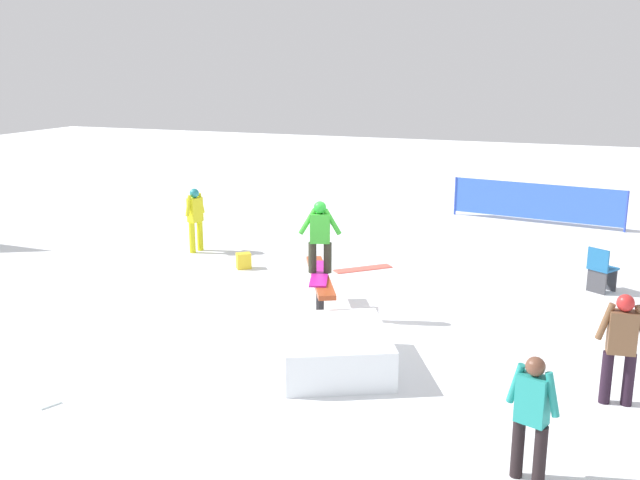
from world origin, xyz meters
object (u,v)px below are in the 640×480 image
object	(u,v)px
main_rider_on_rail	(320,240)
bystander_yellow	(195,216)
bystander_brown	(621,343)
folding_chair	(601,271)
bystander_teal	(532,412)
rail_feature	(320,281)
loose_snowboard_white	(27,389)
loose_snowboard_coral	(363,269)
backpack_on_snow	(244,261)

from	to	relation	value
main_rider_on_rail	bystander_yellow	world-z (taller)	main_rider_on_rail
bystander_brown	folding_chair	distance (m)	4.95
main_rider_on_rail	folding_chair	distance (m)	5.70
bystander_teal	rail_feature	bearing A→B (deg)	155.25
bystander_brown	bystander_yellow	distance (m)	10.22
loose_snowboard_white	bystander_teal	bearing A→B (deg)	-155.25
bystander_teal	loose_snowboard_coral	distance (m)	8.09
rail_feature	bystander_teal	size ratio (longest dim) A/B	1.59
bystander_brown	folding_chair	world-z (taller)	bystander_brown
rail_feature	bystander_yellow	distance (m)	5.38
bystander_teal	loose_snowboard_white	distance (m)	6.59
main_rider_on_rail	bystander_teal	distance (m)	5.42
loose_snowboard_white	folding_chair	distance (m)	10.32
rail_feature	loose_snowboard_white	size ratio (longest dim) A/B	1.53
bystander_brown	backpack_on_snow	size ratio (longest dim) A/B	4.38
bystander_yellow	loose_snowboard_white	world-z (taller)	bystander_yellow
loose_snowboard_coral	loose_snowboard_white	xyz separation A→B (m)	(-7.15, 2.53, 0.00)
bystander_yellow	backpack_on_snow	bearing A→B (deg)	75.05
bystander_brown	loose_snowboard_white	bearing A→B (deg)	-169.30
bystander_brown	backpack_on_snow	xyz separation A→B (m)	(3.92, 7.34, -0.66)
bystander_brown	bystander_yellow	size ratio (longest dim) A/B	1.00
loose_snowboard_white	backpack_on_snow	bearing A→B (deg)	-67.67
loose_snowboard_coral	bystander_brown	bearing A→B (deg)	93.05
rail_feature	main_rider_on_rail	world-z (taller)	main_rider_on_rail
loose_snowboard_white	backpack_on_snow	size ratio (longest dim) A/B	4.30
bystander_teal	backpack_on_snow	world-z (taller)	bystander_teal
bystander_brown	bystander_yellow	bearing A→B (deg)	144.87
loose_snowboard_white	backpack_on_snow	distance (m)	6.31
bystander_brown	main_rider_on_rail	bearing A→B (deg)	154.12
bystander_brown	bystander_yellow	world-z (taller)	bystander_yellow
folding_chair	loose_snowboard_coral	bearing A→B (deg)	34.19
loose_snowboard_white	backpack_on_snow	world-z (taller)	backpack_on_snow
bystander_teal	loose_snowboard_coral	size ratio (longest dim) A/B	1.09
bystander_brown	backpack_on_snow	world-z (taller)	bystander_brown
rail_feature	backpack_on_snow	bearing A→B (deg)	22.22
bystander_teal	bystander_yellow	bearing A→B (deg)	159.54
rail_feature	bystander_brown	size ratio (longest dim) A/B	1.50
main_rider_on_rail	folding_chair	world-z (taller)	main_rider_on_rail
rail_feature	bystander_yellow	size ratio (longest dim) A/B	1.49
bystander_yellow	folding_chair	distance (m)	8.85
bystander_teal	bystander_yellow	distance (m)	10.73
main_rider_on_rail	bystander_yellow	xyz separation A→B (m)	(3.21, 4.31, -0.57)
main_rider_on_rail	bystander_brown	bearing A→B (deg)	-126.39
rail_feature	bystander_brown	xyz separation A→B (m)	(-1.60, -4.71, 0.16)
bystander_brown	loose_snowboard_white	xyz separation A→B (m)	(-2.39, 7.45, -0.82)
bystander_yellow	backpack_on_snow	size ratio (longest dim) A/B	4.39
bystander_teal	bystander_yellow	xyz separation A→B (m)	(7.03, 8.11, 0.05)
bystander_yellow	loose_snowboard_coral	bearing A→B (deg)	102.38
main_rider_on_rail	bystander_teal	size ratio (longest dim) A/B	1.09
main_rider_on_rail	rail_feature	bearing A→B (deg)	0.00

